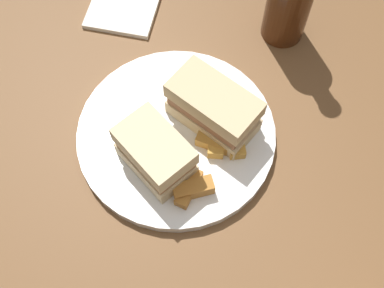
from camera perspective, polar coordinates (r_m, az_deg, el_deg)
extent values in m
plane|color=#333842|center=(1.39, 0.96, -15.18)|extent=(6.00, 6.00, 0.00)
cube|color=brown|center=(1.02, 1.29, -11.31)|extent=(1.15, 0.89, 0.75)
cylinder|color=white|center=(0.67, -1.91, 1.16)|extent=(0.28, 0.28, 0.02)
cube|color=beige|center=(0.63, -4.36, -1.90)|extent=(0.12, 0.10, 0.03)
cube|color=#B27A4C|center=(0.61, -4.49, -1.12)|extent=(0.11, 0.10, 0.01)
cube|color=beige|center=(0.59, -4.64, -0.28)|extent=(0.12, 0.10, 0.03)
cube|color=#CCB284|center=(0.66, 2.56, 3.46)|extent=(0.14, 0.10, 0.03)
cube|color=#8C5B3D|center=(0.64, 2.64, 4.41)|extent=(0.13, 0.10, 0.02)
cube|color=#CCB284|center=(0.62, 2.72, 5.42)|extent=(0.14, 0.10, 0.03)
cube|color=#AD702D|center=(0.62, 0.15, -5.46)|extent=(0.06, 0.05, 0.02)
cube|color=#AD702D|center=(0.62, -0.39, -5.39)|extent=(0.02, 0.06, 0.02)
cube|color=#B77F33|center=(0.65, 3.36, 0.13)|extent=(0.06, 0.02, 0.02)
cube|color=#B77F33|center=(0.63, -2.28, -2.75)|extent=(0.05, 0.04, 0.02)
cube|color=gold|center=(0.65, 5.32, 0.22)|extent=(0.04, 0.05, 0.02)
cube|color=gold|center=(0.65, 2.59, 0.26)|extent=(0.03, 0.05, 0.02)
cube|color=silver|center=(0.81, -8.50, 15.66)|extent=(0.12, 0.10, 0.01)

